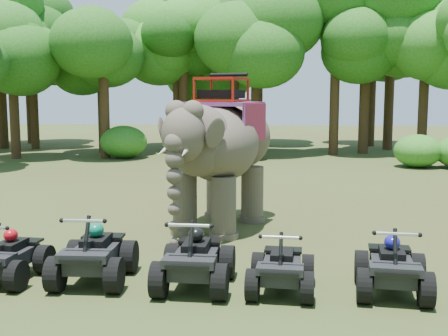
# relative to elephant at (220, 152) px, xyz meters

# --- Properties ---
(ground) EXTENTS (110.00, 110.00, 0.00)m
(ground) POSITION_rel_elephant_xyz_m (0.29, -3.25, -2.07)
(ground) COLOR #47381E
(ground) RESTS_ON ground
(elephant) EXTENTS (3.57, 5.35, 4.13)m
(elephant) POSITION_rel_elephant_xyz_m (0.00, 0.00, 0.00)
(elephant) COLOR #4D4338
(elephant) RESTS_ON ground
(atv_0) EXTENTS (1.33, 1.73, 1.22)m
(atv_0) POSITION_rel_elephant_xyz_m (-3.67, -4.71, -1.46)
(atv_0) COLOR black
(atv_0) RESTS_ON ground
(atv_1) EXTENTS (1.41, 1.89, 1.37)m
(atv_1) POSITION_rel_elephant_xyz_m (-1.99, -4.62, -1.38)
(atv_1) COLOR black
(atv_1) RESTS_ON ground
(atv_2) EXTENTS (1.39, 1.88, 1.37)m
(atv_2) POSITION_rel_elephant_xyz_m (-0.01, -4.78, -1.38)
(atv_2) COLOR black
(atv_2) RESTS_ON ground
(atv_3) EXTENTS (1.28, 1.69, 1.19)m
(atv_3) POSITION_rel_elephant_xyz_m (1.59, -4.89, -1.47)
(atv_3) COLOR black
(atv_3) RESTS_ON ground
(atv_4) EXTENTS (1.45, 1.87, 1.29)m
(atv_4) POSITION_rel_elephant_xyz_m (3.58, -4.80, -1.42)
(atv_4) COLOR black
(atv_4) RESTS_ON ground
(tree_0) EXTENTS (6.28, 6.28, 8.98)m
(tree_0) POSITION_rel_elephant_xyz_m (0.29, 19.23, 2.42)
(tree_0) COLOR #195114
(tree_0) RESTS_ON ground
(tree_1) EXTENTS (6.24, 6.24, 8.92)m
(tree_1) POSITION_rel_elephant_xyz_m (4.99, 19.33, 2.39)
(tree_1) COLOR #195114
(tree_1) RESTS_ON ground
(tree_2) EXTENTS (6.07, 6.07, 8.68)m
(tree_2) POSITION_rel_elephant_xyz_m (10.10, 19.13, 2.27)
(tree_2) COLOR #195114
(tree_2) RESTS_ON ground
(tree_25) EXTENTS (5.58, 5.58, 7.97)m
(tree_25) POSITION_rel_elephant_xyz_m (-13.09, 15.52, 1.92)
(tree_25) COLOR #195114
(tree_25) RESTS_ON ground
(tree_26) EXTENTS (5.81, 5.81, 8.30)m
(tree_26) POSITION_rel_elephant_xyz_m (-8.13, 16.22, 2.08)
(tree_26) COLOR #195114
(tree_26) RESTS_ON ground
(tree_27) EXTENTS (5.98, 5.98, 8.54)m
(tree_27) POSITION_rel_elephant_xyz_m (-4.80, 21.04, 2.20)
(tree_27) COLOR #195114
(tree_27) RESTS_ON ground
(tree_28) EXTENTS (7.12, 7.12, 10.18)m
(tree_28) POSITION_rel_elephant_xyz_m (6.86, 20.14, 3.02)
(tree_28) COLOR #195114
(tree_28) RESTS_ON ground
(tree_29) EXTENTS (5.11, 5.11, 7.30)m
(tree_29) POSITION_rel_elephant_xyz_m (-3.21, 24.48, 1.58)
(tree_29) COLOR #195114
(tree_29) RESTS_ON ground
(tree_30) EXTENTS (5.41, 5.41, 7.73)m
(tree_30) POSITION_rel_elephant_xyz_m (-9.18, 19.18, 1.80)
(tree_30) COLOR #195114
(tree_30) RESTS_ON ground
(tree_32) EXTENTS (7.27, 7.27, 10.39)m
(tree_32) POSITION_rel_elephant_xyz_m (8.83, 22.70, 3.13)
(tree_32) COLOR #195114
(tree_32) RESTS_ON ground
(tree_33) EXTENTS (6.37, 6.37, 9.10)m
(tree_33) POSITION_rel_elephant_xyz_m (-4.29, 20.48, 2.48)
(tree_33) COLOR #195114
(tree_33) RESTS_ON ground
(tree_34) EXTENTS (5.68, 5.68, 8.12)m
(tree_34) POSITION_rel_elephant_xyz_m (-14.37, 21.06, 1.99)
(tree_34) COLOR #195114
(tree_34) RESTS_ON ground
(tree_36) EXTENTS (7.10, 7.10, 10.14)m
(tree_36) POSITION_rel_elephant_xyz_m (-16.61, 21.18, 3.00)
(tree_36) COLOR #195114
(tree_36) RESTS_ON ground
(tree_37) EXTENTS (7.60, 7.60, 10.86)m
(tree_37) POSITION_rel_elephant_xyz_m (0.26, 25.64, 3.37)
(tree_37) COLOR #195114
(tree_37) RESTS_ON ground
(tree_38) EXTENTS (7.29, 7.29, 10.41)m
(tree_38) POSITION_rel_elephant_xyz_m (-5.14, 25.01, 3.14)
(tree_38) COLOR #195114
(tree_38) RESTS_ON ground
(tree_39) EXTENTS (6.45, 6.45, 9.21)m
(tree_39) POSITION_rel_elephant_xyz_m (8.12, 25.17, 2.54)
(tree_39) COLOR #195114
(tree_39) RESTS_ON ground
(tree_41) EXTENTS (7.03, 7.03, 10.05)m
(tree_41) POSITION_rel_elephant_xyz_m (-16.54, 25.35, 2.96)
(tree_41) COLOR #195114
(tree_41) RESTS_ON ground
(tree_42) EXTENTS (6.23, 6.23, 8.89)m
(tree_42) POSITION_rel_elephant_xyz_m (-1.09, 20.61, 2.38)
(tree_42) COLOR #195114
(tree_42) RESTS_ON ground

